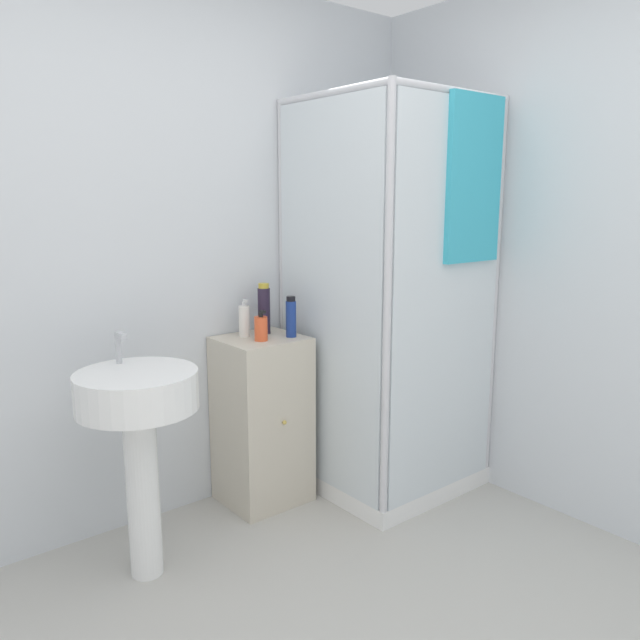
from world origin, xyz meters
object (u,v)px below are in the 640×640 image
Objects in this scene: shampoo_bottle_blue at (291,317)px; lotion_bottle_white at (244,321)px; shampoo_bottle_tall_black at (264,309)px; soap_dispenser at (261,328)px; sink at (139,418)px.

lotion_bottle_white is at bearing 137.16° from shampoo_bottle_blue.
shampoo_bottle_tall_black is 0.12m from lotion_bottle_white.
shampoo_bottle_blue reaches higher than soap_dispenser.
shampoo_bottle_tall_black reaches higher than sink.
soap_dispenser is at bearing 14.38° from sink.
soap_dispenser is 0.58× the size of shampoo_bottle_tall_black.
sink is 3.90× the size of shampoo_bottle_tall_black.
shampoo_bottle_blue is 0.23m from lotion_bottle_white.
soap_dispenser reaches higher than sink.
lotion_bottle_white is (0.69, 0.31, 0.25)m from sink.
shampoo_bottle_blue is at bearing -8.45° from soap_dispenser.
soap_dispenser is at bearing -86.31° from lotion_bottle_white.
shampoo_bottle_tall_black reaches higher than soap_dispenser.
sink is at bearing -169.75° from shampoo_bottle_blue.
shampoo_bottle_tall_black is 0.16m from shampoo_bottle_blue.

